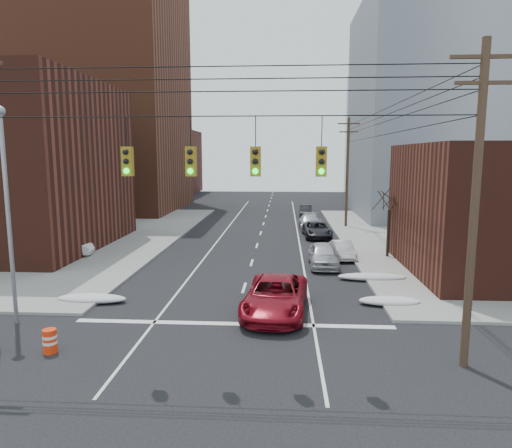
# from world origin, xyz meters

# --- Properties ---
(ground) EXTENTS (160.00, 160.00, 0.00)m
(ground) POSITION_xyz_m (0.00, 0.00, 0.00)
(ground) COLOR black
(ground) RESTS_ON ground
(building_brick_tall) EXTENTS (24.00, 20.00, 30.00)m
(building_brick_tall) POSITION_xyz_m (-24.00, 48.00, 15.00)
(building_brick_tall) COLOR brown
(building_brick_tall) RESTS_ON ground
(building_brick_far) EXTENTS (22.00, 18.00, 12.00)m
(building_brick_far) POSITION_xyz_m (-26.00, 74.00, 6.00)
(building_brick_far) COLOR #481E15
(building_brick_far) RESTS_ON ground
(building_office) EXTENTS (22.00, 20.00, 25.00)m
(building_office) POSITION_xyz_m (22.00, 44.00, 12.50)
(building_office) COLOR gray
(building_office) RESTS_ON ground
(building_glass) EXTENTS (20.00, 18.00, 22.00)m
(building_glass) POSITION_xyz_m (24.00, 70.00, 11.00)
(building_glass) COLOR gray
(building_glass) RESTS_ON ground
(utility_pole_right) EXTENTS (2.20, 0.28, 11.00)m
(utility_pole_right) POSITION_xyz_m (8.50, 3.00, 5.78)
(utility_pole_right) COLOR #473323
(utility_pole_right) RESTS_ON ground
(utility_pole_far) EXTENTS (2.20, 0.28, 11.00)m
(utility_pole_far) POSITION_xyz_m (8.50, 34.00, 5.78)
(utility_pole_far) COLOR #473323
(utility_pole_far) RESTS_ON ground
(traffic_signals) EXTENTS (17.00, 0.42, 2.02)m
(traffic_signals) POSITION_xyz_m (0.10, 2.97, 7.17)
(traffic_signals) COLOR black
(traffic_signals) RESTS_ON ground
(street_light) EXTENTS (0.44, 0.44, 9.32)m
(street_light) POSITION_xyz_m (-9.50, 6.00, 5.54)
(street_light) COLOR gray
(street_light) RESTS_ON ground
(bare_tree) EXTENTS (2.09, 2.20, 4.93)m
(bare_tree) POSITION_xyz_m (9.59, 20.00, 2.32)
(bare_tree) COLOR black
(bare_tree) RESTS_ON ground
(snow_nw) EXTENTS (3.50, 1.08, 0.42)m
(snow_nw) POSITION_xyz_m (-7.40, 9.00, 0.21)
(snow_nw) COLOR silver
(snow_nw) RESTS_ON ground
(snow_ne) EXTENTS (3.00, 1.08, 0.42)m
(snow_ne) POSITION_xyz_m (7.40, 9.50, 0.21)
(snow_ne) COLOR silver
(snow_ne) RESTS_ON ground
(snow_east_far) EXTENTS (4.00, 1.08, 0.42)m
(snow_east_far) POSITION_xyz_m (7.40, 14.00, 0.21)
(snow_east_far) COLOR silver
(snow_east_far) RESTS_ON ground
(red_pickup) EXTENTS (3.27, 6.20, 1.66)m
(red_pickup) POSITION_xyz_m (1.82, 8.00, 0.83)
(red_pickup) COLOR maroon
(red_pickup) RESTS_ON ground
(parked_car_a) EXTENTS (1.84, 4.58, 1.56)m
(parked_car_a) POSITION_xyz_m (4.80, 17.24, 0.78)
(parked_car_a) COLOR #B9B8BD
(parked_car_a) RESTS_ON ground
(parked_car_b) EXTENTS (1.62, 3.81, 1.22)m
(parked_car_b) POSITION_xyz_m (6.40, 19.77, 0.61)
(parked_car_b) COLOR silver
(parked_car_b) RESTS_ON ground
(parked_car_c) EXTENTS (2.52, 5.10, 1.39)m
(parked_car_c) POSITION_xyz_m (5.17, 28.08, 0.70)
(parked_car_c) COLOR black
(parked_car_c) RESTS_ON ground
(parked_car_d) EXTENTS (2.18, 5.25, 1.52)m
(parked_car_d) POSITION_xyz_m (4.80, 32.33, 0.76)
(parked_car_d) COLOR #9FA0A4
(parked_car_d) RESTS_ON ground
(parked_car_e) EXTENTS (1.58, 3.66, 1.23)m
(parked_car_e) POSITION_xyz_m (4.80, 35.68, 0.61)
(parked_car_e) COLOR maroon
(parked_car_e) RESTS_ON ground
(parked_car_f) EXTENTS (1.57, 4.18, 1.36)m
(parked_car_f) POSITION_xyz_m (4.80, 42.68, 0.68)
(parked_car_f) COLOR black
(parked_car_f) RESTS_ON ground
(lot_car_a) EXTENTS (4.26, 2.08, 1.34)m
(lot_car_a) POSITION_xyz_m (-13.59, 18.61, 0.82)
(lot_car_a) COLOR white
(lot_car_a) RESTS_ON sidewalk_nw
(lot_car_b) EXTENTS (6.04, 4.30, 1.53)m
(lot_car_b) POSITION_xyz_m (-15.17, 24.17, 0.91)
(lot_car_b) COLOR #A4A4A9
(lot_car_b) RESTS_ON sidewalk_nw
(lot_car_c) EXTENTS (5.45, 2.38, 1.56)m
(lot_car_c) POSITION_xyz_m (-19.60, 24.42, 0.93)
(lot_car_c) COLOR black
(lot_car_c) RESTS_ON sidewalk_nw
(lot_car_d) EXTENTS (3.78, 1.76, 1.25)m
(lot_car_d) POSITION_xyz_m (-16.61, 27.44, 0.78)
(lot_car_d) COLOR silver
(lot_car_d) RESTS_ON sidewalk_nw
(construction_barrel) EXTENTS (0.64, 0.64, 0.90)m
(construction_barrel) POSITION_xyz_m (-6.50, 3.17, 0.47)
(construction_barrel) COLOR red
(construction_barrel) RESTS_ON ground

